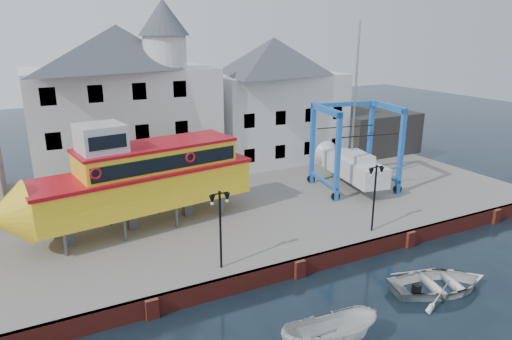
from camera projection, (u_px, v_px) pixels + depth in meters
name	position (u px, v px, depth m)	size (l,w,h in m)	color
ground	(299.00, 277.00, 24.60)	(140.00, 140.00, 0.00)	black
hardstanding	(219.00, 203.00, 33.81)	(44.00, 22.00, 1.00)	#635D5A
quay_wall	(298.00, 268.00, 24.54)	(44.00, 0.47, 1.00)	maroon
building_white_main	(124.00, 102.00, 35.98)	(14.00, 8.30, 14.00)	silver
building_white_right	(273.00, 99.00, 42.78)	(12.00, 8.00, 11.20)	silver
shed_dark	(368.00, 131.00, 46.50)	(8.00, 7.00, 4.00)	black
lamp_post_left	(220.00, 210.00, 22.66)	(1.12, 0.32, 4.20)	black
lamp_post_right	(376.00, 181.00, 27.03)	(1.12, 0.32, 4.20)	black
tour_boat	(129.00, 180.00, 27.28)	(15.80, 5.88, 6.72)	#59595E
travel_lift	(349.00, 160.00, 35.64)	(6.46, 8.46, 12.43)	blue
motorboat_b	(438.00, 290.00, 23.31)	(3.70, 5.18, 1.07)	silver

